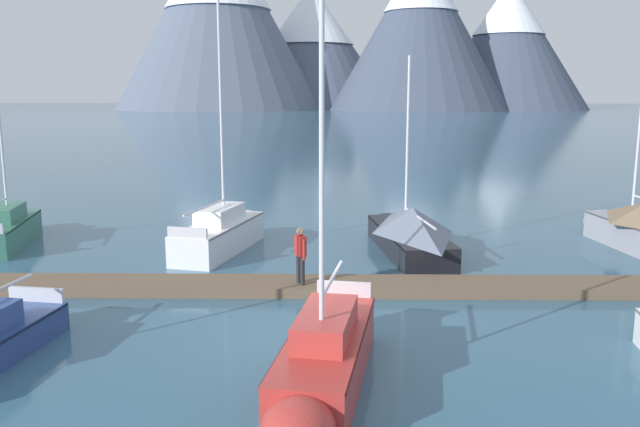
{
  "coord_description": "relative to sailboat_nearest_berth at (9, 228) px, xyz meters",
  "views": [
    {
      "loc": [
        1.26,
        -14.83,
        5.88
      ],
      "look_at": [
        0.0,
        6.0,
        2.0
      ],
      "focal_mm": 36.65,
      "sensor_mm": 36.0,
      "label": 1
    }
  ],
  "objects": [
    {
      "name": "ground_plane",
      "position": [
        12.5,
        -9.55,
        -0.63
      ],
      "size": [
        700.0,
        700.0,
        0.0
      ],
      "primitive_type": "plane",
      "color": "#335B75"
    },
    {
      "name": "mountain_west_summit",
      "position": [
        -35.37,
        206.92,
        34.03
      ],
      "size": [
        72.02,
        72.02,
        65.62
      ],
      "color": "slate",
      "rests_on": "ground"
    },
    {
      "name": "mountain_central_massif",
      "position": [
        -5.11,
        232.09,
        23.52
      ],
      "size": [
        64.78,
        64.78,
        45.75
      ],
      "color": "#4C566B",
      "rests_on": "ground"
    },
    {
      "name": "mountain_shoulder_ridge",
      "position": [
        33.37,
        199.31,
        26.38
      ],
      "size": [
        59.64,
        59.64,
        52.12
      ],
      "color": "#424C60",
      "rests_on": "ground"
    },
    {
      "name": "mountain_east_summit",
      "position": [
        65.38,
        214.71,
        22.43
      ],
      "size": [
        56.61,
        56.61,
        44.2
      ],
      "color": "#424C60",
      "rests_on": "ground"
    },
    {
      "name": "dock",
      "position": [
        12.5,
        -5.55,
        -0.49
      ],
      "size": [
        27.41,
        2.96,
        0.3
      ],
      "color": "brown",
      "rests_on": "ground"
    },
    {
      "name": "sailboat_nearest_berth",
      "position": [
        0.0,
        0.0,
        0.0
      ],
      "size": [
        2.69,
        6.23,
        7.08
      ],
      "color": "#336B56",
      "rests_on": "ground"
    },
    {
      "name": "sailboat_mid_dock_port",
      "position": [
        8.65,
        -0.48,
        0.07
      ],
      "size": [
        2.66,
        6.4,
        9.52
      ],
      "color": "white",
      "rests_on": "ground"
    },
    {
      "name": "sailboat_mid_dock_starboard",
      "position": [
        13.09,
        -12.29,
        0.04
      ],
      "size": [
        2.05,
        6.35,
        9.47
      ],
      "color": "#B2332D",
      "rests_on": "ground"
    },
    {
      "name": "sailboat_far_berth",
      "position": [
        15.62,
        -0.46,
        0.21
      ],
      "size": [
        3.12,
        7.59,
        7.2
      ],
      "color": "black",
      "rests_on": "ground"
    },
    {
      "name": "sailboat_end_of_dock",
      "position": [
        24.44,
        0.75,
        0.26
      ],
      "size": [
        2.79,
        5.91,
        6.65
      ],
      "color": "#93939E",
      "rests_on": "ground"
    },
    {
      "name": "person_on_dock",
      "position": [
        12.06,
        -5.83,
        0.63
      ],
      "size": [
        0.38,
        0.52,
        1.69
      ],
      "color": "#232328",
      "rests_on": "dock"
    }
  ]
}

